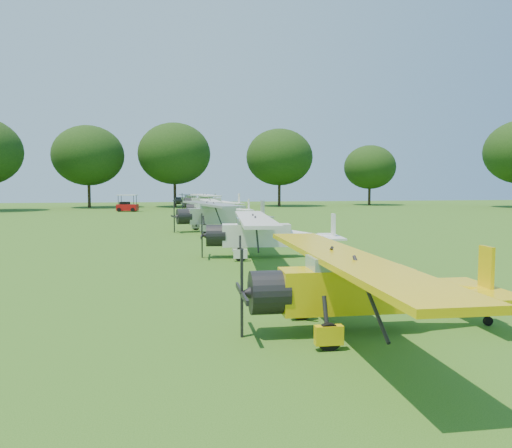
{
  "coord_description": "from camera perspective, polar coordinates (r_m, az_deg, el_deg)",
  "views": [
    {
      "loc": [
        -4.08,
        -21.15,
        3.31
      ],
      "look_at": [
        0.48,
        3.03,
        1.4
      ],
      "focal_mm": 35.0,
      "sensor_mm": 36.0,
      "label": 1
    }
  ],
  "objects": [
    {
      "name": "aircraft_4",
      "position": [
        36.19,
        -4.29,
        1.25
      ],
      "size": [
        7.19,
        11.39,
        2.24
      ],
      "rotation": [
        0.0,
        0.0,
        0.17
      ],
      "color": "#B9B9BD",
      "rests_on": "ground"
    },
    {
      "name": "aircraft_2",
      "position": [
        11.58,
        12.41,
        -6.49
      ],
      "size": [
        6.18,
        9.83,
        1.94
      ],
      "rotation": [
        0.0,
        0.0,
        -0.04
      ],
      "color": "#D8B609",
      "rests_on": "ground"
    },
    {
      "name": "aircraft_6",
      "position": [
        61.56,
        -5.24,
        2.63
      ],
      "size": [
        7.63,
        12.14,
        2.38
      ],
      "rotation": [
        0.0,
        0.0,
        0.1
      ],
      "color": "silver",
      "rests_on": "ground"
    },
    {
      "name": "golf_cart",
      "position": [
        65.39,
        -14.52,
        2.02
      ],
      "size": [
        2.77,
        2.04,
        2.14
      ],
      "rotation": [
        0.0,
        0.0,
        -0.22
      ],
      "color": "#AA0C0C",
      "rests_on": "ground"
    },
    {
      "name": "aircraft_5",
      "position": [
        47.87,
        -4.6,
        1.91
      ],
      "size": [
        6.61,
        10.49,
        2.07
      ],
      "rotation": [
        0.0,
        0.0,
        -0.02
      ],
      "color": "silver",
      "rests_on": "ground"
    },
    {
      "name": "tree_belt",
      "position": [
        23.13,
        9.24,
        16.15
      ],
      "size": [
        137.36,
        130.27,
        14.52
      ],
      "color": "black",
      "rests_on": "ground"
    },
    {
      "name": "ground",
      "position": [
        21.79,
        0.24,
        -4.3
      ],
      "size": [
        160.0,
        160.0,
        0.0
      ],
      "primitive_type": "plane",
      "color": "#255214",
      "rests_on": "ground"
    },
    {
      "name": "aircraft_7",
      "position": [
        75.24,
        -7.05,
        2.82
      ],
      "size": [
        6.78,
        10.74,
        2.11
      ],
      "rotation": [
        0.0,
        0.0,
        0.16
      ],
      "color": "#B9B9BD",
      "rests_on": "ground"
    },
    {
      "name": "aircraft_3",
      "position": [
        22.98,
        1.22,
        -0.84
      ],
      "size": [
        6.55,
        10.41,
        2.04
      ],
      "rotation": [
        0.0,
        0.0,
        -0.11
      ],
      "color": "silver",
      "rests_on": "ground"
    }
  ]
}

